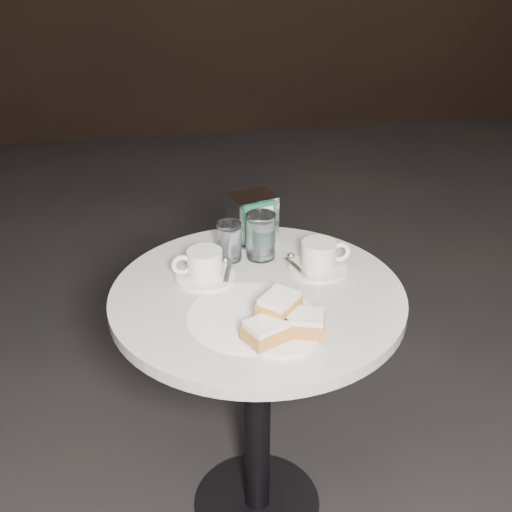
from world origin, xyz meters
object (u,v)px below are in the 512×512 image
object	(u,v)px
beignet_plate	(283,324)
water_glass_right	(261,236)
coffee_cup_left	(204,267)
coffee_cup_right	(319,258)
water_glass_left	(229,242)
napkin_dispenser	(253,218)
cafe_table	(257,358)

from	to	relation	value
beignet_plate	water_glass_right	xyz separation A→B (m)	(0.02, 0.35, 0.03)
coffee_cup_left	water_glass_right	bearing A→B (deg)	28.50
beignet_plate	coffee_cup_right	size ratio (longest dim) A/B	1.22
coffee_cup_left	water_glass_left	world-z (taller)	water_glass_left
napkin_dispenser	water_glass_right	bearing A→B (deg)	-102.34
beignet_plate	coffee_cup_left	bearing A→B (deg)	117.20
cafe_table	water_glass_left	distance (m)	0.30
coffee_cup_left	napkin_dispenser	size ratio (longest dim) A/B	1.18
coffee_cup_left	water_glass_left	xyz separation A→B (m)	(0.07, 0.09, 0.02)
water_glass_right	coffee_cup_right	bearing A→B (deg)	-35.00
coffee_cup_left	napkin_dispenser	world-z (taller)	napkin_dispenser
beignet_plate	napkin_dispenser	xyz separation A→B (m)	(0.01, 0.45, 0.04)
beignet_plate	cafe_table	bearing A→B (deg)	96.39
beignet_plate	coffee_cup_right	distance (m)	0.30
water_glass_left	napkin_dispenser	bearing A→B (deg)	50.04
coffee_cup_right	napkin_dispenser	size ratio (longest dim) A/B	1.19
water_glass_left	napkin_dispenser	size ratio (longest dim) A/B	0.76
coffee_cup_left	cafe_table	bearing A→B (deg)	-35.44
coffee_cup_right	napkin_dispenser	xyz separation A→B (m)	(-0.13, 0.19, 0.03)
cafe_table	napkin_dispenser	distance (m)	0.37
cafe_table	water_glass_right	xyz separation A→B (m)	(0.04, 0.17, 0.26)
cafe_table	water_glass_left	bearing A→B (deg)	103.88
beignet_plate	coffee_cup_left	xyz separation A→B (m)	(-0.14, 0.27, 0.00)
water_glass_left	beignet_plate	bearing A→B (deg)	-79.96
beignet_plate	napkin_dispenser	distance (m)	0.45
beignet_plate	water_glass_right	bearing A→B (deg)	87.01
cafe_table	beignet_plate	bearing A→B (deg)	-83.61
water_glass_left	coffee_cup_right	bearing A→B (deg)	-24.16
beignet_plate	napkin_dispenser	world-z (taller)	napkin_dispenser
coffee_cup_right	water_glass_right	distance (m)	0.16
cafe_table	coffee_cup_left	size ratio (longest dim) A/B	4.75
beignet_plate	napkin_dispenser	bearing A→B (deg)	88.22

